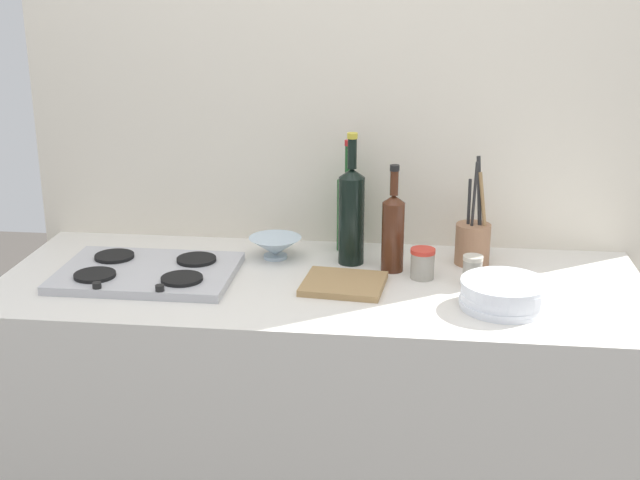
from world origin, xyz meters
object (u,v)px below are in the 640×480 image
utensil_crock (473,241)px  mixing_bowl (275,247)px  stovetop_hob (147,272)px  condiment_jar_front (472,271)px  wine_bottle_mid_right (351,214)px  plate_stack (504,294)px  cutting_board (344,284)px  wine_bottle_leftmost (348,209)px  condiment_jar_rear (422,263)px  wine_bottle_mid_left (393,231)px

utensil_crock → mixing_bowl: bearing=-178.1°
stovetop_hob → condiment_jar_front: size_ratio=5.69×
mixing_bowl → utensil_crock: bearing=1.9°
mixing_bowl → wine_bottle_mid_right: bearing=-3.6°
plate_stack → cutting_board: 0.43m
wine_bottle_leftmost → condiment_jar_rear: (0.23, -0.22, -0.08)m
stovetop_hob → mixing_bowl: (0.33, 0.20, 0.02)m
plate_stack → condiment_jar_rear: bearing=137.9°
plate_stack → wine_bottle_mid_right: size_ratio=0.59×
wine_bottle_mid_right → wine_bottle_mid_left: bearing=-22.7°
wine_bottle_mid_right → cutting_board: 0.24m
plate_stack → stovetop_hob: bearing=173.6°
wine_bottle_leftmost → wine_bottle_mid_right: bearing=-80.4°
mixing_bowl → wine_bottle_leftmost: bearing=26.6°
stovetop_hob → wine_bottle_mid_left: wine_bottle_mid_left is taller
utensil_crock → condiment_jar_front: size_ratio=3.70×
utensil_crock → condiment_jar_rear: utensil_crock is taller
wine_bottle_mid_right → utensil_crock: wine_bottle_mid_right is taller
stovetop_hob → condiment_jar_front: 0.91m
wine_bottle_mid_left → utensil_crock: (0.23, 0.08, -0.05)m
stovetop_hob → condiment_jar_rear: bearing=5.9°
utensil_crock → condiment_jar_front: (-0.01, -0.18, -0.02)m
utensil_crock → cutting_board: (-0.36, -0.23, -0.06)m
wine_bottle_mid_right → mixing_bowl: wine_bottle_mid_right is taller
condiment_jar_rear → cutting_board: 0.23m
condiment_jar_rear → cutting_board: condiment_jar_rear is taller
wine_bottle_leftmost → cutting_board: size_ratio=1.57×
mixing_bowl → cutting_board: bearing=-43.4°
wine_bottle_mid_left → condiment_jar_rear: bearing=-31.9°
stovetop_hob → wine_bottle_mid_left: 0.70m
wine_bottle_mid_left → cutting_board: wine_bottle_mid_left is taller
wine_bottle_mid_left → condiment_jar_front: (0.22, -0.10, -0.08)m
stovetop_hob → utensil_crock: bearing=13.4°
stovetop_hob → condiment_jar_rear: condiment_jar_rear is taller
wine_bottle_leftmost → condiment_jar_front: 0.46m
mixing_bowl → condiment_jar_rear: size_ratio=1.82×
mixing_bowl → cutting_board: mixing_bowl is taller
wine_bottle_leftmost → utensil_crock: size_ratio=1.07×
plate_stack → wine_bottle_leftmost: (-0.44, 0.41, 0.09)m
condiment_jar_rear → utensil_crock: bearing=43.6°
stovetop_hob → wine_bottle_leftmost: 0.63m
wine_bottle_mid_right → wine_bottle_leftmost: bearing=99.6°
wine_bottle_leftmost → wine_bottle_mid_right: wine_bottle_mid_right is taller
wine_bottle_mid_left → condiment_jar_front: bearing=-23.3°
wine_bottle_mid_right → condiment_jar_rear: (0.21, -0.10, -0.11)m
cutting_board → wine_bottle_leftmost: bearing=93.0°
plate_stack → wine_bottle_leftmost: bearing=136.7°
plate_stack → utensil_crock: bearing=101.0°
wine_bottle_mid_right → condiment_jar_rear: 0.26m
utensil_crock → condiment_jar_rear: bearing=-136.4°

